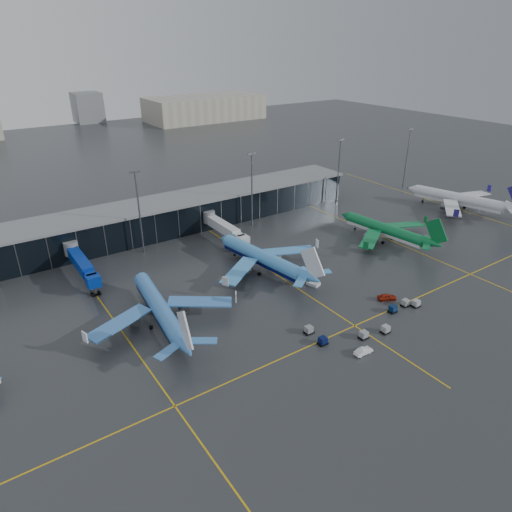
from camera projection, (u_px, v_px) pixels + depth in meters
ground at (281, 310)px, 110.64m from camera, size 600.00×600.00×0.00m
terminal_pier at (171, 215)px, 154.53m from camera, size 142.00×17.00×10.70m
jet_bridges at (82, 264)px, 123.01m from camera, size 94.00×27.50×7.20m
flood_masts at (199, 198)px, 144.48m from camera, size 203.00×0.50×25.50m
distant_hangars at (114, 114)px, 333.53m from camera, size 260.00×71.00×22.00m
taxi_lines at (287, 281)px, 123.61m from camera, size 220.00×120.00×0.02m
airliner_arkefly at (158, 298)px, 103.41m from camera, size 39.97×44.35×12.50m
airliner_klm_near at (262, 249)px, 127.06m from camera, size 41.55×45.85×12.69m
airliner_aer_lingus at (385, 223)px, 146.38m from camera, size 38.22×42.39×11.93m
airliner_ba at (459, 192)px, 172.21m from camera, size 49.68×53.55×13.79m
baggage_carts at (372, 321)px, 104.93m from camera, size 31.39×10.97×1.70m
mobile_airstair at (313, 282)px, 121.43m from camera, size 3.09×3.73×3.45m
service_van_red at (387, 297)px, 114.55m from camera, size 5.07×3.83×1.61m
service_van_white at (363, 351)px, 94.94m from camera, size 4.36×1.60×1.43m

